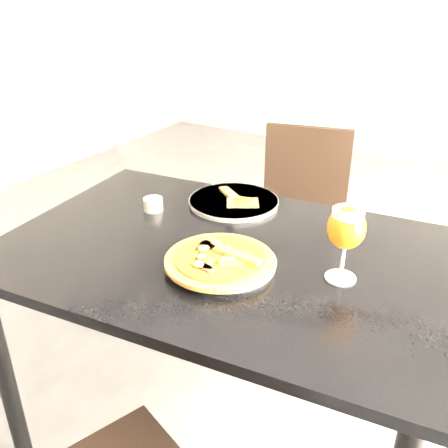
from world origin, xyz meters
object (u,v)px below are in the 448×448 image
Objects in this scene: pizza at (220,259)px; beer_glass at (346,229)px; chair_far at (300,219)px; dining_table at (223,276)px.

beer_glass is (0.28, 0.11, 0.11)m from pizza.
chair_far is 3.02× the size of pizza.
pizza is 0.32m from beer_glass.
dining_table is at bearing -96.28° from chair_far.
dining_table is 0.40m from beer_glass.
beer_glass reaches higher than pizza.
beer_glass is (0.32, 0.02, 0.23)m from dining_table.
pizza is at bearing -158.21° from beer_glass.
beer_glass reaches higher than chair_far.
dining_table is 6.77× the size of beer_glass.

